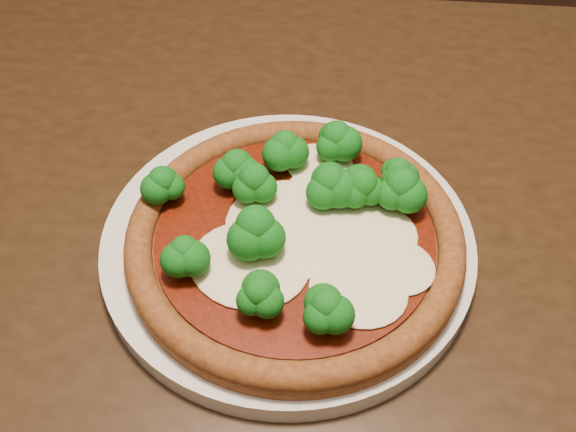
% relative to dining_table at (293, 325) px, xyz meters
% --- Properties ---
extents(dining_table, '(1.48, 1.17, 0.75)m').
position_rel_dining_table_xyz_m(dining_table, '(0.00, 0.00, 0.00)').
color(dining_table, black).
rests_on(dining_table, floor).
extents(plate, '(0.30, 0.30, 0.02)m').
position_rel_dining_table_xyz_m(plate, '(-0.01, 0.01, 0.10)').
color(plate, silver).
rests_on(plate, dining_table).
extents(pizza, '(0.26, 0.26, 0.06)m').
position_rel_dining_table_xyz_m(pizza, '(-0.00, 0.01, 0.13)').
color(pizza, brown).
rests_on(pizza, plate).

